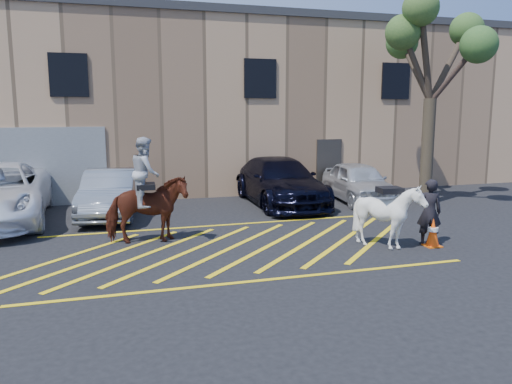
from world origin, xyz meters
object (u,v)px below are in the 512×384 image
object	(u,v)px
tree	(433,43)
mounted_bay	(146,201)
car_white_suv	(358,182)
saddled_white	(389,215)
handler	(429,212)
car_blue_suv	(280,181)
traffic_cone	(433,232)
car_silver_sedan	(110,193)

from	to	relation	value
tree	mounted_bay	bearing A→B (deg)	-165.69
car_white_suv	saddled_white	size ratio (longest dim) A/B	2.64
car_white_suv	handler	size ratio (longest dim) A/B	2.57
car_blue_suv	mounted_bay	world-z (taller)	mounted_bay
saddled_white	tree	distance (m)	8.15
handler	car_white_suv	bearing A→B (deg)	-79.12
mounted_bay	saddled_white	bearing A→B (deg)	-21.43
handler	traffic_cone	size ratio (longest dim) A/B	2.32
car_blue_suv	saddled_white	size ratio (longest dim) A/B	3.48
saddled_white	traffic_cone	xyz separation A→B (m)	(1.17, -0.19, -0.46)
handler	car_blue_suv	bearing A→B (deg)	-52.21
mounted_bay	traffic_cone	world-z (taller)	mounted_bay
car_blue_suv	traffic_cone	world-z (taller)	car_blue_suv
car_silver_sedan	tree	world-z (taller)	tree
mounted_bay	saddled_white	distance (m)	6.10
car_blue_suv	tree	size ratio (longest dim) A/B	0.78
car_blue_suv	saddled_white	distance (m)	6.40
car_blue_suv	handler	bearing A→B (deg)	-73.73
car_silver_sedan	tree	size ratio (longest dim) A/B	0.62
car_silver_sedan	tree	bearing A→B (deg)	1.24
car_silver_sedan	traffic_cone	world-z (taller)	car_silver_sedan
saddled_white	traffic_cone	distance (m)	1.27
car_silver_sedan	car_white_suv	distance (m)	8.90
car_silver_sedan	mounted_bay	size ratio (longest dim) A/B	1.66
car_silver_sedan	tree	distance (m)	12.09
car_silver_sedan	saddled_white	size ratio (longest dim) A/B	2.77
car_silver_sedan	saddled_white	bearing A→B (deg)	-35.12
car_silver_sedan	car_blue_suv	world-z (taller)	car_blue_suv
handler	saddled_white	bearing A→B (deg)	22.35
mounted_bay	traffic_cone	bearing A→B (deg)	-19.42
handler	tree	distance (m)	7.57
handler	traffic_cone	distance (m)	0.52
mounted_bay	saddled_white	world-z (taller)	mounted_bay
car_white_suv	tree	distance (m)	5.49
car_blue_suv	traffic_cone	bearing A→B (deg)	-74.11
handler	traffic_cone	world-z (taller)	handler
handler	tree	bearing A→B (deg)	-102.03
tree	handler	bearing A→B (deg)	-124.30
car_white_suv	car_silver_sedan	bearing A→B (deg)	-173.82
car_blue_suv	handler	distance (m)	6.61
car_blue_suv	traffic_cone	size ratio (longest dim) A/B	7.84
car_white_suv	tree	size ratio (longest dim) A/B	0.59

